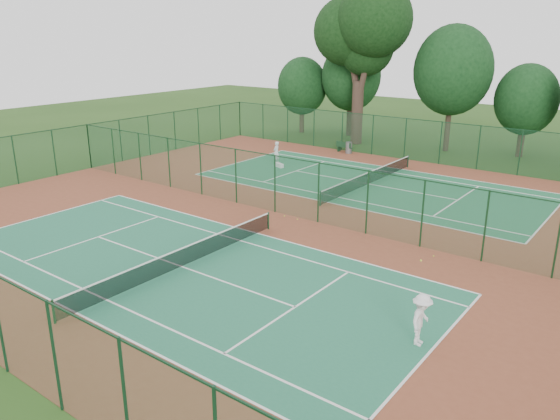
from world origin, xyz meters
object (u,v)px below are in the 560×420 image
Objects in this scene: player_near at (421,320)px; player_far at (276,152)px; bench at (344,147)px; big_tree at (363,31)px; kit_bag at (279,165)px; trash_bin at (349,148)px.

player_far is (-20.61, 18.75, -0.04)m from player_near.
player_far is 7.39m from bench.
player_near is 37.31m from big_tree.
player_far is at bearing 159.75° from kit_bag.
kit_bag is (1.03, -0.93, -0.75)m from player_far.
bench is at bearing -75.54° from big_tree.
player_near is 31.62m from bench.
big_tree is (-19.51, 30.36, 9.47)m from player_near.
big_tree reaches higher than player_near.
player_near is 31.35m from trash_bin.
trash_bin is 1.20× the size of kit_bag.
bench is (2.29, 7.02, -0.41)m from player_far.
player_far reaches higher than kit_bag.
trash_bin is at bearing 99.64° from kit_bag.
kit_bag is at bearing -92.72° from bench.
player_far is at bearing -95.44° from big_tree.
trash_bin is at bearing 29.10° from player_near.
kit_bag is 16.21m from big_tree.
bench is at bearing 102.88° from kit_bag.
big_tree is at bearing 27.09° from player_near.
bench is 1.94× the size of kit_bag.
kit_bag is at bearing 42.06° from player_near.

